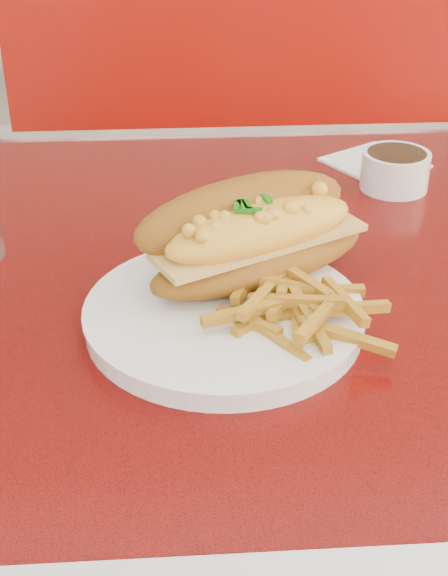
{
  "coord_description": "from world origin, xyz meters",
  "views": [
    {
      "loc": [
        -0.25,
        -0.74,
        1.19
      ],
      "look_at": [
        -0.21,
        -0.12,
        0.81
      ],
      "focal_mm": 50.0,
      "sensor_mm": 36.0,
      "label": 1
    }
  ],
  "objects": [
    {
      "name": "booth_bench_far",
      "position": [
        0.0,
        0.81,
        0.29
      ],
      "size": [
        1.2,
        0.51,
        0.9
      ],
      "color": "#97120A",
      "rests_on": "ground"
    },
    {
      "name": "paper_napkin",
      "position": [
        0.02,
        0.26,
        0.77
      ],
      "size": [
        0.15,
        0.15,
        0.0
      ],
      "primitive_type": "cube",
      "rotation": [
        0.0,
        0.0,
        0.56
      ],
      "color": "white",
      "rests_on": "diner_table"
    },
    {
      "name": "gravy_ramekin",
      "position": [
        0.03,
        0.18,
        0.8
      ],
      "size": [
        0.11,
        0.11,
        0.05
      ],
      "rotation": [
        0.0,
        0.0,
        -0.28
      ],
      "color": "white",
      "rests_on": "diner_table"
    },
    {
      "name": "diner_table",
      "position": [
        0.0,
        0.0,
        0.61
      ],
      "size": [
        1.23,
        0.83,
        0.77
      ],
      "color": "#B6100B",
      "rests_on": "ground"
    },
    {
      "name": "sauce_cup_left",
      "position": [
        -0.16,
        0.09,
        0.79
      ],
      "size": [
        0.07,
        0.07,
        0.03
      ],
      "rotation": [
        0.0,
        0.0,
        -0.28
      ],
      "color": "black",
      "rests_on": "diner_table"
    },
    {
      "name": "fries_pile",
      "position": [
        -0.14,
        -0.13,
        0.81
      ],
      "size": [
        0.14,
        0.14,
        0.04
      ],
      "primitive_type": null,
      "rotation": [
        0.0,
        0.0,
        -0.19
      ],
      "color": "gold",
      "rests_on": "dinner_plate"
    },
    {
      "name": "dinner_plate",
      "position": [
        -0.21,
        -0.12,
        0.78
      ],
      "size": [
        0.34,
        0.34,
        0.02
      ],
      "rotation": [
        0.0,
        0.0,
        0.36
      ],
      "color": "white",
      "rests_on": "diner_table"
    },
    {
      "name": "fork",
      "position": [
        -0.16,
        -0.06,
        0.79
      ],
      "size": [
        0.09,
        0.13,
        0.0
      ],
      "rotation": [
        0.0,
        0.0,
        2.14
      ],
      "color": "#B9B9BD",
      "rests_on": "dinner_plate"
    },
    {
      "name": "mac_hoagie",
      "position": [
        -0.17,
        -0.05,
        0.83
      ],
      "size": [
        0.26,
        0.21,
        0.1
      ],
      "rotation": [
        0.0,
        0.0,
        0.47
      ],
      "color": "#955B18",
      "rests_on": "dinner_plate"
    }
  ]
}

